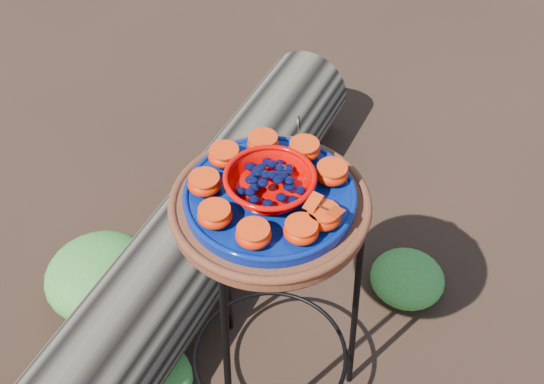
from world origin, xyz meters
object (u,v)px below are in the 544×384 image
plant_stand (270,311)px  terracotta_saucer (270,207)px  red_bowl (270,185)px  driftwood_log (204,230)px  cobalt_plate (270,197)px

plant_stand → terracotta_saucer: bearing=0.0°
red_bowl → driftwood_log: size_ratio=0.11×
terracotta_saucer → driftwood_log: bearing=82.5°
plant_stand → terracotta_saucer: 0.37m
cobalt_plate → red_bowl: size_ratio=2.00×
red_bowl → driftwood_log: (0.06, 0.47, -0.63)m
terracotta_saucer → cobalt_plate: size_ratio=1.17×
plant_stand → driftwood_log: size_ratio=0.43×
terracotta_saucer → red_bowl: bearing=0.0°
red_bowl → cobalt_plate: bearing=0.0°
driftwood_log → terracotta_saucer: bearing=-97.5°
plant_stand → driftwood_log: (0.06, 0.47, -0.20)m
cobalt_plate → driftwood_log: (0.06, 0.47, -0.59)m
red_bowl → terracotta_saucer: bearing=0.0°
cobalt_plate → terracotta_saucer: bearing=0.0°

